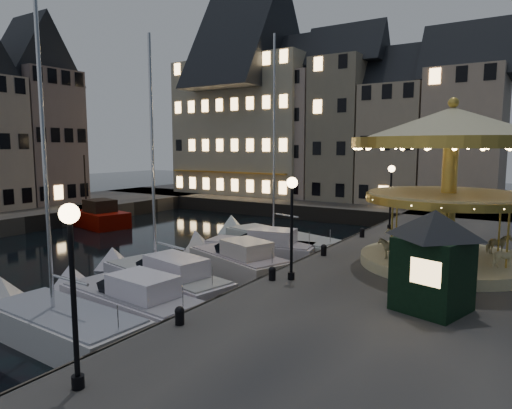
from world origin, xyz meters
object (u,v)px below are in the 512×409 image
Objects in this scene: motorboat_e at (253,250)px; streetlamp_b at (292,213)px; bollard_a at (180,315)px; red_fishing_boat at (93,217)px; motorboat_c at (160,279)px; motorboat_a at (55,325)px; bollard_b at (272,273)px; carousel at (451,157)px; ticket_kiosk at (434,243)px; motorboat_f at (276,241)px; bollard_d at (362,232)px; motorboat_b at (124,303)px; streetlamp_a at (72,270)px; streetlamp_c at (391,188)px; motorboat_d at (234,262)px; bollard_c at (324,250)px.

streetlamp_b is at bearing -46.50° from motorboat_e.
bollard_a is 0.07× the size of red_fishing_boat.
red_fishing_boat is at bearing 150.17° from motorboat_c.
motorboat_a is (-4.90, -0.97, -1.06)m from bollard_a.
bollard_b is (-0.60, -0.50, -2.41)m from streetlamp_b.
carousel is at bearing -2.81° from motorboat_e.
motorboat_f is at bearing 139.73° from ticket_kiosk.
streetlamp_b reaches higher than bollard_d.
bollard_b is 0.04× the size of motorboat_f.
motorboat_c is 2.91× the size of ticket_kiosk.
motorboat_f reaches higher than bollard_b.
motorboat_c reaches higher than motorboat_e.
streetlamp_b is 6.50m from bollard_a.
bollard_a is at bearing -20.86° from motorboat_b.
streetlamp_a is 0.32× the size of motorboat_f.
streetlamp_c is 14.22m from bollard_b.
motorboat_d is (0.85, 4.58, -0.04)m from motorboat_c.
motorboat_f reaches higher than streetlamp_c.
red_fishing_boat reaches higher than ticket_kiosk.
motorboat_f is 17.92m from red_fishing_boat.
motorboat_b is at bearing -88.99° from motorboat_d.
motorboat_f is (-5.50, 4.81, -1.07)m from bollard_c.
motorboat_e reaches higher than bollard_b.
motorboat_e is (-5.21, 6.63, -0.96)m from bollard_b.
motorboat_b is (-4.43, -14.31, -0.96)m from bollard_d.
motorboat_a is 1.72× the size of motorboat_d.
motorboat_a reaches higher than carousel.
motorboat_f is 3.44× the size of ticket_kiosk.
streetlamp_c is at bearing 51.74° from motorboat_e.
bollard_a is 0.05× the size of motorboat_c.
streetlamp_a is 7.32× the size of bollard_a.
bollard_b is at bearing -51.80° from motorboat_e.
ticket_kiosk is (6.14, -10.56, 1.95)m from bollard_d.
streetlamp_a is 0.34× the size of motorboat_a.
motorboat_f reaches higher than bollard_d.
streetlamp_a is 0.49× the size of carousel.
ticket_kiosk is (10.57, 3.75, 2.91)m from motorboat_b.
bollard_b is 5.00m from bollard_c.
ticket_kiosk is at bearing -0.54° from bollard_b.
motorboat_a reaches higher than motorboat_d.
motorboat_d is 0.84× the size of carousel.
streetlamp_a is at bearing -87.63° from bollard_c.
bollard_d is at bearing 120.20° from ticket_kiosk.
streetlamp_c is 0.34× the size of motorboat_a.
streetlamp_a is 7.32× the size of bollard_c.
bollard_d is (-0.60, 20.00, -2.41)m from streetlamp_a.
motorboat_b and motorboat_d have the same top height.
streetlamp_b is 0.49× the size of red_fishing_boat.
streetlamp_a is 0.49× the size of red_fishing_boat.
streetlamp_c is 0.49× the size of red_fishing_boat.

